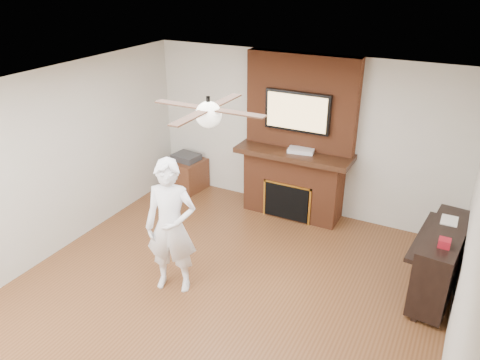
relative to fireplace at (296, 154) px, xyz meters
The scene contains 13 objects.
room_shell 2.56m from the fireplace, 90.00° to the right, with size 5.36×5.86×2.86m.
fireplace is the anchor object (origin of this frame).
tv 0.69m from the fireplace, 90.00° to the right, with size 1.00×0.08×0.60m.
ceiling_fan 2.88m from the fireplace, 90.00° to the right, with size 1.21×1.21×0.31m.
person 2.56m from the fireplace, 103.59° to the right, with size 0.62×0.41×1.69m, color white.
side_table 2.11m from the fireplace, behind, with size 0.63×0.63×0.65m.
piano 2.61m from the fireplace, 26.64° to the right, with size 0.62×1.37×0.97m.
cable_box 0.19m from the fireplace, 41.06° to the right, with size 0.39×0.22×0.06m, color silver.
candle_orange 0.98m from the fireplace, 138.89° to the right, with size 0.07×0.07×0.12m, color orange.
candle_green 0.98m from the fireplace, 96.51° to the right, with size 0.07×0.07×0.08m, color #307A35.
candle_cream 0.98m from the fireplace, 56.39° to the right, with size 0.07×0.07×0.11m, color beige.
candle_blue 1.01m from the fireplace, 48.19° to the right, with size 0.06×0.06×0.08m, color #315495.
candle_orange_extra 0.99m from the fireplace, 144.06° to the right, with size 0.07×0.07×0.12m, color red.
Camera 1 is at (2.30, -3.77, 3.67)m, focal length 35.00 mm.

